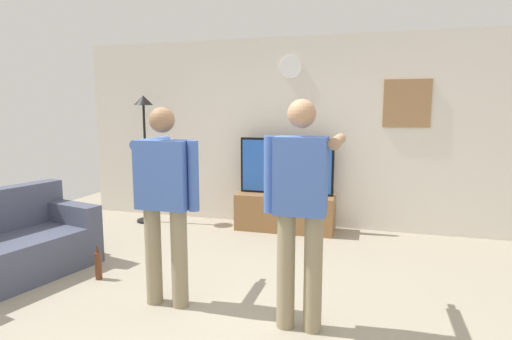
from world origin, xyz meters
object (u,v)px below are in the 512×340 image
tv_stand (285,212)px  floor_lamp (144,132)px  person_standing_nearer_couch (301,203)px  side_couch (5,247)px  wall_clock (291,67)px  framed_picture (407,103)px  television (286,166)px  beverage_bottle (98,265)px  person_standing_nearer_lamp (165,194)px

tv_stand → floor_lamp: bearing=-176.4°
person_standing_nearer_couch → side_couch: 3.08m
wall_clock → person_standing_nearer_couch: bearing=-77.1°
framed_picture → television: bearing=-171.0°
wall_clock → framed_picture: bearing=0.2°
beverage_bottle → framed_picture: bearing=39.8°
wall_clock → floor_lamp: wall_clock is taller
tv_stand → framed_picture: size_ratio=2.16×
person_standing_nearer_lamp → tv_stand: bearing=78.2°
television → person_standing_nearer_lamp: bearing=-101.5°
television → framed_picture: (1.56, 0.25, 0.86)m
beverage_bottle → person_standing_nearer_couch: bearing=-10.0°
tv_stand → person_standing_nearer_couch: (0.65, -2.57, 0.74)m
framed_picture → side_couch: (-3.91, -2.72, -1.45)m
tv_stand → television: television is taller
beverage_bottle → television: bearing=57.5°
television → person_standing_nearer_couch: (0.65, -2.62, 0.09)m
person_standing_nearer_lamp → person_standing_nearer_couch: bearing=-4.2°
tv_stand → person_standing_nearer_lamp: 2.64m
person_standing_nearer_lamp → person_standing_nearer_couch: person_standing_nearer_couch is taller
tv_stand → floor_lamp: floor_lamp is taller
television → person_standing_nearer_couch: 2.70m
television → wall_clock: (0.00, 0.24, 1.37)m
person_standing_nearer_couch → side_couch: bearing=177.2°
tv_stand → beverage_bottle: bearing=-123.1°
person_standing_nearer_lamp → beverage_bottle: 1.27m
person_standing_nearer_lamp → beverage_bottle: (-0.92, 0.28, -0.83)m
television → beverage_bottle: 2.78m
tv_stand → floor_lamp: 2.38m
tv_stand → side_couch: 3.38m
tv_stand → person_standing_nearer_lamp: bearing=-101.8°
side_couch → beverage_bottle: size_ratio=5.10×
wall_clock → side_couch: wall_clock is taller
wall_clock → person_standing_nearer_couch: size_ratio=0.18×
television → side_couch: bearing=-133.5°
television → floor_lamp: bearing=-175.1°
framed_picture → person_standing_nearer_couch: framed_picture is taller
side_couch → person_standing_nearer_couch: bearing=-2.8°
floor_lamp → framed_picture: bearing=6.7°
wall_clock → person_standing_nearer_lamp: bearing=-100.6°
framed_picture → person_standing_nearer_couch: 3.11m
television → framed_picture: size_ratio=2.09×
wall_clock → beverage_bottle: 3.59m
floor_lamp → person_standing_nearer_couch: bearing=-41.5°
person_standing_nearer_couch → television: bearing=104.0°
person_standing_nearer_couch → beverage_bottle: 2.29m
person_standing_nearer_couch → side_couch: person_standing_nearer_couch is taller
framed_picture → person_standing_nearer_lamp: 3.57m
wall_clock → floor_lamp: 2.34m
tv_stand → beverage_bottle: (-1.44, -2.21, -0.11)m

